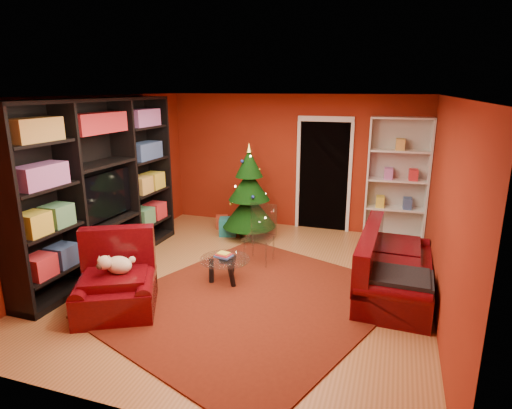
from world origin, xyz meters
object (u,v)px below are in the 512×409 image
(rug, at_px, (253,302))
(sofa, at_px, (396,262))
(christmas_tree, at_px, (249,192))
(gift_box_red, at_px, (222,222))
(white_bookshelf, at_px, (397,180))
(coffee_table, at_px, (225,270))
(gift_box_green, at_px, (246,227))
(media_unit, at_px, (100,186))
(dog, at_px, (119,265))
(gift_box_teal, at_px, (228,227))
(armchair, at_px, (115,282))
(acrylic_chair, at_px, (259,238))

(rug, xyz_separation_m, sofa, (1.75, 0.90, 0.42))
(christmas_tree, height_order, gift_box_red, christmas_tree)
(white_bookshelf, xyz_separation_m, coffee_table, (-2.24, -2.70, -0.92))
(coffee_table, bearing_deg, white_bookshelf, 50.36)
(gift_box_green, xyz_separation_m, gift_box_red, (-0.58, 0.17, -0.01))
(media_unit, relative_size, dog, 8.36)
(gift_box_teal, distance_m, white_bookshelf, 3.22)
(gift_box_teal, relative_size, dog, 0.81)
(gift_box_red, height_order, white_bookshelf, white_bookshelf)
(gift_box_teal, distance_m, armchair, 3.14)
(rug, xyz_separation_m, gift_box_teal, (-1.30, 2.38, 0.15))
(white_bookshelf, height_order, dog, white_bookshelf)
(armchair, bearing_deg, sofa, -0.82)
(rug, xyz_separation_m, media_unit, (-2.55, 0.40, 1.27))
(gift_box_green, relative_size, gift_box_red, 1.05)
(gift_box_teal, distance_m, sofa, 3.40)
(media_unit, relative_size, acrylic_chair, 3.95)
(acrylic_chair, bearing_deg, white_bookshelf, 46.16)
(gift_box_red, distance_m, acrylic_chair, 1.98)
(coffee_table, bearing_deg, gift_box_green, 101.52)
(gift_box_teal, bearing_deg, white_bookshelf, 14.32)
(gift_box_green, relative_size, coffee_table, 0.35)
(gift_box_teal, distance_m, acrylic_chair, 1.52)
(white_bookshelf, distance_m, sofa, 2.34)
(gift_box_teal, xyz_separation_m, coffee_table, (0.74, -1.94, 0.03))
(christmas_tree, relative_size, sofa, 0.88)
(christmas_tree, height_order, coffee_table, christmas_tree)
(coffee_table, bearing_deg, dog, -130.61)
(gift_box_teal, height_order, armchair, armchair)
(gift_box_red, distance_m, armchair, 3.49)
(dog, height_order, acrylic_chair, acrylic_chair)
(christmas_tree, relative_size, acrylic_chair, 2.09)
(rug, bearing_deg, gift_box_teal, 118.66)
(rug, height_order, gift_box_red, gift_box_red)
(gift_box_teal, bearing_deg, gift_box_red, 127.28)
(christmas_tree, distance_m, coffee_table, 2.09)
(gift_box_teal, distance_m, coffee_table, 2.08)
(gift_box_red, height_order, dog, dog)
(media_unit, bearing_deg, dog, -45.37)
(coffee_table, height_order, acrylic_chair, acrylic_chair)
(gift_box_green, relative_size, dog, 0.63)
(media_unit, distance_m, sofa, 4.41)
(christmas_tree, xyz_separation_m, sofa, (2.62, -1.49, -0.42))
(gift_box_teal, height_order, white_bookshelf, white_bookshelf)
(christmas_tree, bearing_deg, acrylic_chair, -63.69)
(christmas_tree, relative_size, white_bookshelf, 0.78)
(acrylic_chair, bearing_deg, rug, -73.22)
(armchair, bearing_deg, christmas_tree, 50.75)
(acrylic_chair, bearing_deg, gift_box_teal, 133.98)
(armchair, xyz_separation_m, dog, (0.02, 0.07, 0.19))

